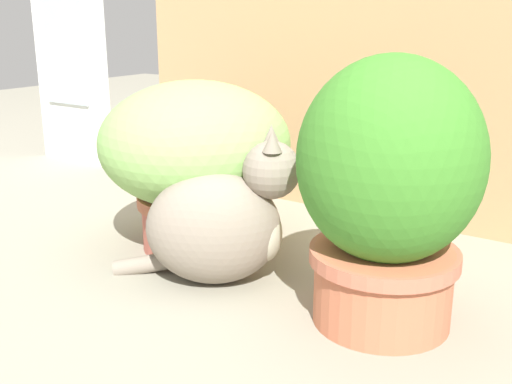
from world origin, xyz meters
TOP-DOWN VIEW (x-y plane):
  - ground_plane at (0.00, 0.00)m, footprint 6.00×6.00m
  - cardboard_backdrop at (0.05, 0.57)m, footprint 1.18×0.03m
  - window_panel_white at (-0.95, 0.55)m, footprint 0.32×0.05m
  - grass_planter at (-0.06, 0.14)m, footprint 0.41×0.41m
  - leafy_planter at (0.42, 0.05)m, footprint 0.30×0.30m
  - cat at (0.10, 0.02)m, footprint 0.37×0.29m
  - mushroom_ornament_red at (0.03, 0.03)m, footprint 0.09×0.09m
  - mushroom_ornament_pink at (0.02, 0.06)m, footprint 0.07×0.07m

SIDE VIEW (x-z plane):
  - ground_plane at x=0.00m, z-range 0.00..0.00m
  - mushroom_ornament_pink at x=0.02m, z-range 0.02..0.11m
  - mushroom_ornament_red at x=0.03m, z-range 0.02..0.14m
  - cat at x=0.10m, z-range -0.04..0.28m
  - grass_planter at x=-0.06m, z-range 0.02..0.40m
  - leafy_planter at x=0.42m, z-range 0.01..0.46m
  - cardboard_backdrop at x=0.05m, z-range 0.00..0.81m
  - window_panel_white at x=-0.95m, z-range 0.00..0.89m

